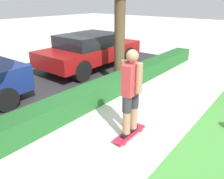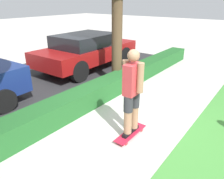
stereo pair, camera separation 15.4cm
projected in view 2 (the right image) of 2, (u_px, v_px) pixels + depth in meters
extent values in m
plane|color=beige|center=(138.00, 125.00, 5.00)|extent=(60.00, 60.00, 0.00)
cube|color=#2D2D30|center=(30.00, 85.00, 7.34)|extent=(12.79, 5.00, 0.01)
cube|color=#236028|center=(86.00, 97.00, 5.79)|extent=(12.79, 0.60, 0.52)
cube|color=red|center=(131.00, 133.00, 4.57)|extent=(0.89, 0.24, 0.02)
cylinder|color=red|center=(141.00, 130.00, 4.76)|extent=(0.07, 0.04, 0.07)
cylinder|color=red|center=(134.00, 127.00, 4.86)|extent=(0.07, 0.04, 0.07)
cylinder|color=red|center=(126.00, 143.00, 4.31)|extent=(0.07, 0.04, 0.07)
cylinder|color=red|center=(119.00, 140.00, 4.42)|extent=(0.07, 0.04, 0.07)
cube|color=black|center=(127.00, 134.00, 4.46)|extent=(0.26, 0.09, 0.07)
cylinder|color=#A37556|center=(128.00, 115.00, 4.29)|extent=(0.16, 0.16, 0.82)
cylinder|color=#2D2D33|center=(128.00, 104.00, 4.20)|extent=(0.18, 0.18, 0.33)
cube|color=black|center=(134.00, 129.00, 4.65)|extent=(0.26, 0.09, 0.07)
cylinder|color=#A37556|center=(135.00, 110.00, 4.47)|extent=(0.16, 0.16, 0.82)
cylinder|color=#2D2D33|center=(135.00, 99.00, 4.38)|extent=(0.18, 0.18, 0.33)
cube|color=#C6383D|center=(133.00, 79.00, 4.11)|extent=(0.39, 0.21, 0.60)
cylinder|color=#A37556|center=(140.00, 78.00, 4.00)|extent=(0.13, 0.13, 0.57)
cylinder|color=#A37556|center=(126.00, 75.00, 4.18)|extent=(0.13, 0.13, 0.57)
sphere|color=#A37556|center=(134.00, 56.00, 3.94)|extent=(0.23, 0.23, 0.23)
cylinder|color=brown|center=(117.00, 34.00, 6.82)|extent=(0.33, 0.33, 3.30)
cylinder|color=black|center=(3.00, 101.00, 5.48)|extent=(0.62, 0.24, 0.62)
cube|color=maroon|center=(87.00, 53.00, 8.88)|extent=(4.44, 1.96, 0.56)
cube|color=black|center=(85.00, 40.00, 8.58)|extent=(2.32, 1.70, 0.47)
cylinder|color=black|center=(124.00, 56.00, 9.51)|extent=(0.76, 0.23, 0.76)
cylinder|color=black|center=(94.00, 51.00, 10.48)|extent=(0.76, 0.23, 0.76)
cylinder|color=black|center=(79.00, 71.00, 7.49)|extent=(0.76, 0.23, 0.76)
cylinder|color=black|center=(47.00, 63.00, 8.47)|extent=(0.76, 0.23, 0.76)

